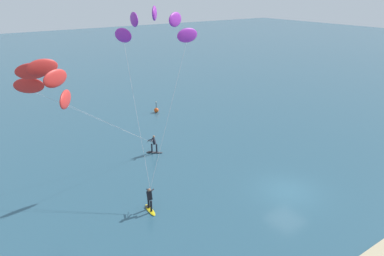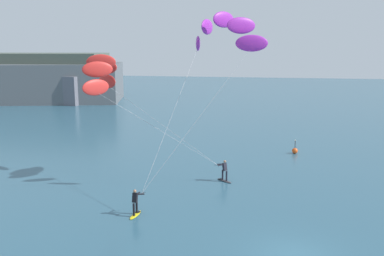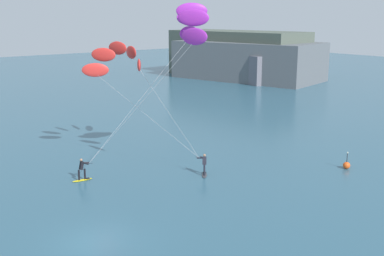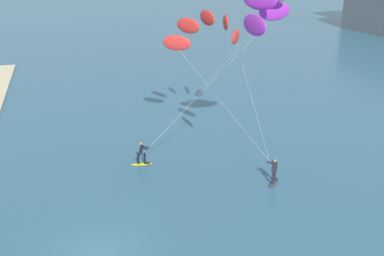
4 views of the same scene
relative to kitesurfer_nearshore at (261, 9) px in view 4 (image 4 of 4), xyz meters
The scene contains 3 objects.
ground_plane 15.67m from the kitesurfer_nearshore, 63.66° to the right, with size 240.00×240.00×0.00m, color #2D566B.
kitesurfer_nearshore is the anchor object (origin of this frame).
kitesurfer_mid_water 8.83m from the kitesurfer_nearshore, behind, with size 11.12×6.50×9.70m.
Camera 4 is at (20.91, -0.39, 14.86)m, focal length 45.85 mm.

